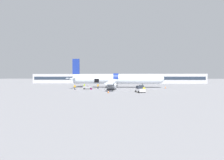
# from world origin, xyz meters

# --- Properties ---
(ground_plane) EXTENTS (500.00, 500.00, 0.00)m
(ground_plane) POSITION_xyz_m (0.00, 0.00, 0.00)
(ground_plane) COLOR gray
(terminal_strip) EXTENTS (107.30, 11.94, 5.85)m
(terminal_strip) POSITION_xyz_m (0.00, 44.39, 2.93)
(terminal_strip) COLOR #B2B2B7
(terminal_strip) RESTS_ON ground_plane
(airplane) EXTENTS (35.36, 31.21, 10.86)m
(airplane) POSITION_xyz_m (0.42, 5.37, 3.14)
(airplane) COLOR silver
(airplane) RESTS_ON ground_plane
(baggage_tug_lead) EXTENTS (2.03, 3.30, 1.60)m
(baggage_tug_lead) POSITION_xyz_m (8.99, -3.60, 0.68)
(baggage_tug_lead) COLOR yellow
(baggage_tug_lead) RESTS_ON ground_plane
(baggage_tug_mid) EXTENTS (2.62, 2.97, 1.74)m
(baggage_tug_mid) POSITION_xyz_m (7.65, -9.76, 0.74)
(baggage_tug_mid) COLOR silver
(baggage_tug_mid) RESTS_ON ground_plane
(baggage_cart_loading) EXTENTS (3.98, 2.44, 1.01)m
(baggage_cart_loading) POSITION_xyz_m (-8.28, -1.10, 0.50)
(baggage_cart_loading) COLOR #999BA0
(baggage_cart_loading) RESTS_ON ground_plane
(ground_crew_loader_a) EXTENTS (0.58, 0.46, 1.65)m
(ground_crew_loader_a) POSITION_xyz_m (-11.66, -3.75, 0.87)
(ground_crew_loader_a) COLOR #2D2D33
(ground_crew_loader_a) RESTS_ON ground_plane
(ground_crew_loader_b) EXTENTS (0.47, 0.61, 1.74)m
(ground_crew_loader_b) POSITION_xyz_m (-10.00, 1.27, 0.92)
(ground_crew_loader_b) COLOR #2D2D33
(ground_crew_loader_b) RESTS_ON ground_plane
(ground_crew_driver) EXTENTS (0.56, 0.59, 1.79)m
(ground_crew_driver) POSITION_xyz_m (-4.96, -0.11, 0.94)
(ground_crew_driver) COLOR #1E2338
(ground_crew_driver) RESTS_ON ground_plane
(suitcase_on_tarmac_upright) EXTENTS (0.54, 0.28, 0.60)m
(suitcase_on_tarmac_upright) POSITION_xyz_m (-6.62, -2.93, 0.25)
(suitcase_on_tarmac_upright) COLOR #721951
(suitcase_on_tarmac_upright) RESTS_ON ground_plane
(safety_cone_nose) EXTENTS (0.54, 0.54, 0.68)m
(safety_cone_nose) POSITION_xyz_m (18.37, 3.78, 0.32)
(safety_cone_nose) COLOR black
(safety_cone_nose) RESTS_ON ground_plane
(safety_cone_engine_left) EXTENTS (0.52, 0.52, 0.67)m
(safety_cone_engine_left) POSITION_xyz_m (-0.43, -11.45, 0.31)
(safety_cone_engine_left) COLOR black
(safety_cone_engine_left) RESTS_ON ground_plane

